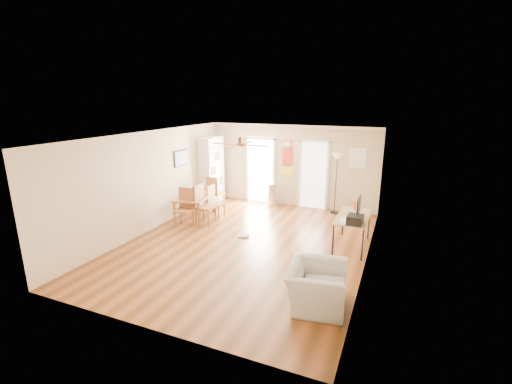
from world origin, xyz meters
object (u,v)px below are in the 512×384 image
at_px(dining_chair_right_a, 216,202).
at_px(wastebasket_a, 316,262).
at_px(dining_table, 195,207).
at_px(wastebasket_b, 309,269).
at_px(trash_can, 273,194).
at_px(bookshelf, 211,170).
at_px(dining_chair_right_b, 206,205).
at_px(dining_chair_near, 183,208).
at_px(torchiere_lamp, 336,184).
at_px(printer, 355,220).
at_px(computer_desk, 352,231).
at_px(armchair, 317,286).
at_px(dining_chair_far, 216,192).

xyz_separation_m(dining_chair_right_a, wastebasket_a, (3.44, -2.01, -0.33)).
relative_size(dining_table, wastebasket_b, 4.35).
distance_m(dining_table, trash_can, 2.65).
bearing_deg(wastebasket_a, bookshelf, 142.40).
bearing_deg(wastebasket_a, dining_chair_right_b, 157.67).
distance_m(bookshelf, wastebasket_a, 5.58).
distance_m(dining_chair_near, torchiere_lamp, 4.53).
relative_size(bookshelf, trash_can, 2.94).
bearing_deg(torchiere_lamp, wastebasket_b, -86.03).
height_order(printer, wastebasket_b, printer).
distance_m(torchiere_lamp, computer_desk, 2.58).
height_order(dining_table, armchair, armchair).
xyz_separation_m(trash_can, computer_desk, (2.85, -2.37, 0.01)).
height_order(dining_chair_near, wastebasket_b, dining_chair_near).
height_order(dining_chair_near, printer, dining_chair_near).
distance_m(dining_chair_far, wastebasket_b, 5.13).
bearing_deg(dining_chair_near, dining_chair_right_a, 58.65).
height_order(dining_chair_right_a, wastebasket_b, dining_chair_right_a).
bearing_deg(computer_desk, printer, -78.59).
height_order(dining_chair_near, armchair, dining_chair_near).
distance_m(dining_chair_right_b, trash_can, 2.62).
bearing_deg(printer, computer_desk, 103.20).
relative_size(printer, wastebasket_a, 1.30).
bearing_deg(wastebasket_a, torchiere_lamp, 95.16).
xyz_separation_m(bookshelf, computer_desk, (4.86, -1.94, -0.71)).
xyz_separation_m(bookshelf, dining_chair_right_b, (0.91, -1.94, -0.54)).
bearing_deg(printer, wastebasket_a, -122.28).
height_order(torchiere_lamp, printer, torchiere_lamp).
xyz_separation_m(dining_table, dining_chair_near, (0.10, -0.70, 0.18)).
relative_size(dining_chair_right_a, trash_can, 1.29).
bearing_deg(dining_chair_near, trash_can, 54.00).
xyz_separation_m(torchiere_lamp, wastebasket_a, (0.34, -3.79, -0.77)).
relative_size(dining_chair_right_a, dining_chair_near, 0.91).
relative_size(wastebasket_b, armchair, 0.29).
xyz_separation_m(bookshelf, torchiere_lamp, (4.01, 0.43, -0.17)).
distance_m(bookshelf, dining_chair_near, 2.46).
bearing_deg(printer, wastebasket_b, -115.18).
xyz_separation_m(torchiere_lamp, armchair, (0.65, -5.08, -0.56)).
distance_m(dining_table, torchiere_lamp, 4.24).
bearing_deg(wastebasket_b, wastebasket_a, 82.57).
bearing_deg(wastebasket_a, dining_chair_right_a, 149.77).
relative_size(dining_chair_right_a, computer_desk, 0.67).
distance_m(torchiere_lamp, wastebasket_a, 3.88).
height_order(dining_chair_right_a, dining_chair_right_b, dining_chair_right_b).
relative_size(dining_chair_far, torchiere_lamp, 0.55).
bearing_deg(dining_chair_right_b, wastebasket_b, -118.00).
xyz_separation_m(dining_chair_right_a, dining_chair_near, (-0.45, -1.00, 0.05)).
relative_size(trash_can, printer, 1.94).
relative_size(torchiere_lamp, wastebasket_b, 5.75).
relative_size(dining_chair_near, wastebasket_a, 3.58).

